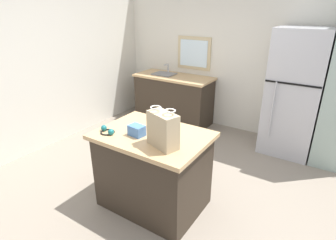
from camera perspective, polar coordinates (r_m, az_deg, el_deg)
name	(u,v)px	position (r m, az deg, el deg)	size (l,w,h in m)	color
ground	(173,198)	(3.39, 1.13, -15.95)	(5.96, 5.96, 0.00)	gray
back_wall	(248,57)	(4.93, 16.40, 12.55)	(4.97, 0.13, 2.65)	silver
left_wall	(30,65)	(4.55, -26.84, 10.28)	(0.10, 4.81, 2.65)	silver
kitchen_island	(153,170)	(3.06, -3.11, -10.35)	(1.16, 0.84, 0.89)	#33281E
refrigerator	(294,94)	(4.43, 24.88, 5.03)	(0.72, 0.73, 1.86)	#B7B7BC
sink_counter	(173,98)	(5.29, 1.13, 4.53)	(1.48, 0.64, 1.10)	#33281E
shopping_bag	(163,130)	(2.52, -1.07, -2.07)	(0.34, 0.25, 0.38)	tan
small_box	(137,130)	(2.80, -6.56, -2.18)	(0.16, 0.12, 0.11)	#4775B7
bottle	(161,118)	(3.00, -1.42, 0.50)	(0.05, 0.05, 0.21)	white
ear_defenders	(107,131)	(2.92, -12.54, -2.21)	(0.20, 0.18, 0.06)	black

